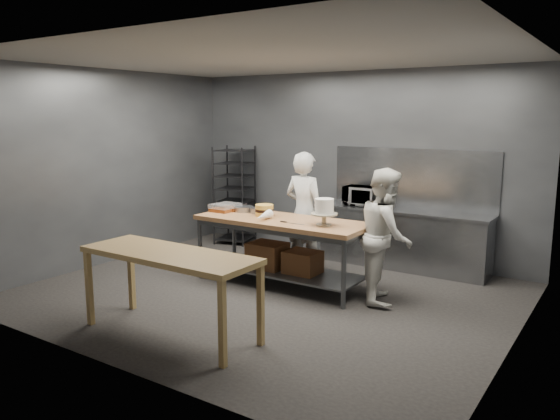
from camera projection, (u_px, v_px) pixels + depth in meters
name	position (u px, v px, depth m)	size (l,w,h in m)	color
ground	(267.00, 294.00, 7.12)	(6.00, 6.00, 0.00)	black
back_wall	(354.00, 165.00, 8.91)	(6.00, 0.04, 3.00)	#4C4F54
work_table	(282.00, 244.00, 7.42)	(2.40, 0.90, 0.92)	olive
near_counter	(170.00, 260.00, 5.68)	(2.00, 0.70, 0.90)	olive
back_counter	(403.00, 238.00, 8.29)	(2.60, 0.60, 0.90)	slate
splashback_panel	(412.00, 178.00, 8.38)	(2.60, 0.02, 0.90)	slate
speed_rack	(235.00, 196.00, 9.89)	(0.74, 0.78, 1.75)	black
chef_behind	(304.00, 212.00, 8.01)	(0.65, 0.43, 1.78)	silver
chef_right	(386.00, 235.00, 6.74)	(0.81, 0.63, 1.67)	silver
microwave	(362.00, 196.00, 8.56)	(0.54, 0.37, 0.30)	black
frosted_cake_stand	(324.00, 209.00, 6.89)	(0.34, 0.34, 0.35)	#ABA189
layer_cake	(264.00, 210.00, 7.57)	(0.25, 0.25, 0.16)	gold
cake_pans	(250.00, 209.00, 7.87)	(0.51, 0.28, 0.07)	gray
piping_bag	(263.00, 216.00, 7.25)	(0.12, 0.12, 0.38)	white
offset_spatula	(289.00, 223.00, 7.08)	(0.36, 0.02, 0.02)	slate
pastry_clamshells	(225.00, 207.00, 7.95)	(0.34, 0.38, 0.11)	#9A4D1E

